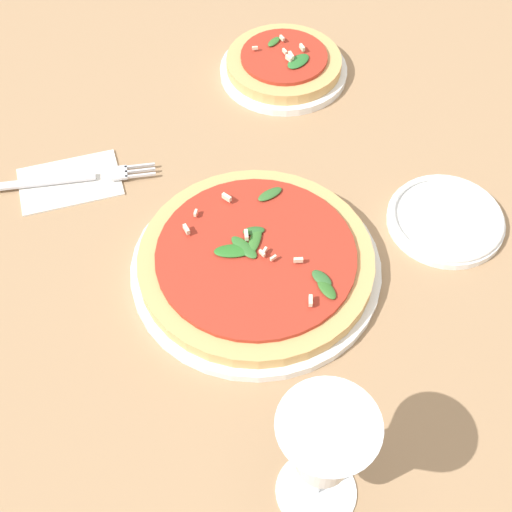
{
  "coord_description": "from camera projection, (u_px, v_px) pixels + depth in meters",
  "views": [
    {
      "loc": [
        0.03,
        -0.55,
        0.71
      ],
      "look_at": [
        0.04,
        -0.03,
        0.03
      ],
      "focal_mm": 50.0,
      "sensor_mm": 36.0,
      "label": 1
    }
  ],
  "objects": [
    {
      "name": "side_plate_white",
      "position": [
        446.0,
        219.0,
        0.92
      ],
      "size": [
        0.15,
        0.15,
        0.02
      ],
      "color": "white",
      "rests_on": "ground_plane"
    },
    {
      "name": "wine_glass",
      "position": [
        324.0,
        448.0,
        0.62
      ],
      "size": [
        0.09,
        0.09,
        0.16
      ],
      "color": "white",
      "rests_on": "ground_plane"
    },
    {
      "name": "pizza_arugula_main",
      "position": [
        256.0,
        262.0,
        0.86
      ],
      "size": [
        0.31,
        0.31,
        0.05
      ],
      "color": "white",
      "rests_on": "ground_plane"
    },
    {
      "name": "pizza_personal_side",
      "position": [
        284.0,
        66.0,
        1.09
      ],
      "size": [
        0.2,
        0.2,
        0.05
      ],
      "color": "white",
      "rests_on": "ground_plane"
    },
    {
      "name": "ground_plane",
      "position": [
        228.0,
        250.0,
        0.9
      ],
      "size": [
        6.0,
        6.0,
        0.0
      ],
      "primitive_type": "plane",
      "color": "#9E7A56"
    },
    {
      "name": "napkin",
      "position": [
        70.0,
        181.0,
        0.96
      ],
      "size": [
        0.15,
        0.12,
        0.01
      ],
      "rotation": [
        0.0,
        0.0,
        0.27
      ],
      "color": "silver",
      "rests_on": "ground_plane"
    },
    {
      "name": "fork",
      "position": [
        75.0,
        178.0,
        0.96
      ],
      "size": [
        0.22,
        0.05,
        0.0
      ],
      "rotation": [
        0.0,
        0.0,
        0.14
      ],
      "color": "silver",
      "rests_on": "ground_plane"
    }
  ]
}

